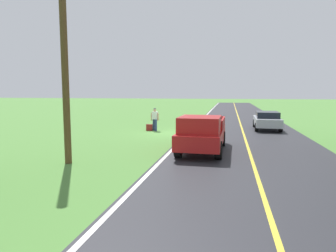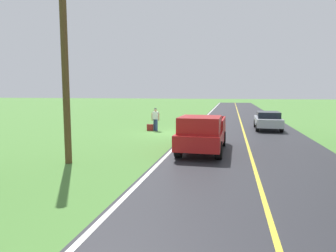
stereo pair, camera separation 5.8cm
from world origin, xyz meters
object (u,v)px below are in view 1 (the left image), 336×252
Objects in this scene: pickup_truck_passing at (202,132)px; sedan_near_oncoming at (267,120)px; hitchhiker_walking at (155,118)px; suitcase_carried at (149,128)px; utility_pole_roadside at (65,63)px.

pickup_truck_passing is 10.65m from sedan_near_oncoming.
hitchhiker_walking is 3.56× the size of suitcase_carried.
utility_pole_roadside reaches higher than pickup_truck_passing.
hitchhiker_walking is 11.26m from utility_pole_roadside.
pickup_truck_passing is 1.23× the size of sedan_near_oncoming.
suitcase_carried is 11.39m from utility_pole_roadside.
hitchhiker_walking is 0.32× the size of pickup_truck_passing.
hitchhiker_walking is at bearing 100.86° from suitcase_carried.
suitcase_carried is 0.11× the size of sedan_near_oncoming.
pickup_truck_passing is at bearing 34.77° from suitcase_carried.
pickup_truck_passing reaches higher than suitcase_carried.
pickup_truck_passing is (-4.62, 7.24, 0.72)m from suitcase_carried.
pickup_truck_passing reaches higher than sedan_near_oncoming.
pickup_truck_passing is at bearing 119.89° from hitchhiker_walking.
utility_pole_roadside is at bearing 84.60° from hitchhiker_walking.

